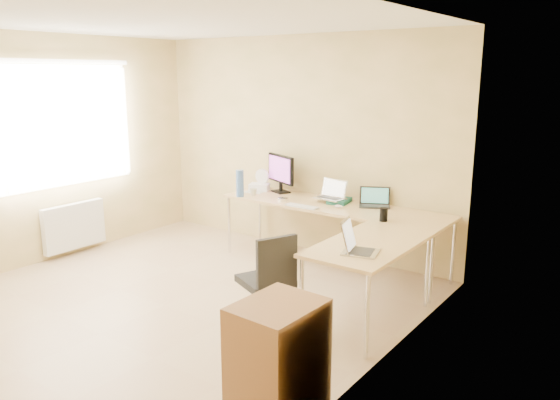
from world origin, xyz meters
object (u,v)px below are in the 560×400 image
Objects in this scene: monitor at (281,174)px; laptop_return at (361,240)px; desk_main at (332,236)px; desk_fan at (264,180)px; laptop_center at (330,190)px; water_bottle at (240,183)px; office_chair at (265,272)px; cabinet at (278,360)px; mug at (253,192)px; keyboard at (302,206)px; desk_return at (369,282)px; laptop_black at (375,197)px.

laptop_return is at bearing -14.54° from monitor.
desk_main is 1.24m from desk_fan.
laptop_center is 1.08m from water_bottle.
office_chair is 1.12× the size of cabinet.
keyboard is at bearing -10.37° from mug.
desk_fan is at bearing 150.27° from desk_return.
laptop_center is 0.51m from laptop_black.
desk_return is (0.98, -1.00, 0.00)m from desk_main.
desk_return is at bearing -23.14° from mug.
water_bottle is 2.36m from laptop_return.
laptop_return is (2.06, -1.15, 0.07)m from mug.
laptop_return is at bearing -37.54° from desk_fan.
water_bottle is 1.33× the size of desk_fan.
laptop_center reaches higher than laptop_return.
laptop_center is at bearing 169.14° from laptop_black.
mug is at bearing 155.89° from office_chair.
desk_main is at bearing 15.19° from water_bottle.
monitor is 0.83m from keyboard.
laptop_black is at bearing 110.51° from office_chair.
desk_return is 3.92× the size of laptop_black.
mug reaches higher than cabinet.
desk_return is at bearing -18.74° from water_bottle.
laptop_center reaches higher than office_chair.
cabinet is (0.82, -0.92, -0.14)m from office_chair.
mug is (-1.43, -0.34, -0.06)m from laptop_black.
laptop_center is (-1.04, 1.05, 0.52)m from desk_return.
water_bottle is (-1.10, -0.30, 0.52)m from desk_main.
water_bottle is at bearing -119.92° from mug.
laptop_black is 0.87× the size of keyboard.
keyboard is 0.81m from mug.
monitor reaches higher than laptop_black.
cabinet is (0.15, -1.54, -0.01)m from desk_return.
cabinet is (1.19, -2.59, -0.52)m from laptop_center.
desk_main is at bearing 11.53° from monitor.
monitor is 6.08× the size of mug.
keyboard is 0.44× the size of office_chair.
desk_main is 2.77m from cabinet.
desk_main is 0.52m from laptop_center.
office_chair is at bearing -71.46° from laptop_center.
desk_fan is at bearing 169.93° from desk_main.
keyboard is 1.17× the size of laptop_return.
laptop_center is 1.36× the size of desk_fan.
water_bottle is 0.41× the size of cabinet.
laptop_black is 2.86m from cabinet.
cabinet is at bearing -53.43° from desk_fan.
mug is at bearing 60.08° from water_bottle.
monitor is (-0.85, 0.18, 0.60)m from desk_main.
water_bottle is 1.96m from office_chair.
keyboard is 0.90m from water_bottle.
laptop_return is at bearing 46.94° from office_chair.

